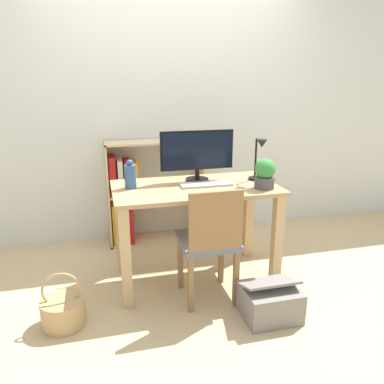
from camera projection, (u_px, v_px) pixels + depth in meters
The scene contains 12 objects.
ground_plane at pixel (195, 277), 3.03m from camera, with size 10.00×10.00×0.00m, color #CCB284.
wall_back at pixel (169, 105), 3.58m from camera, with size 8.00×0.05×2.60m.
desk at pixel (195, 206), 2.85m from camera, with size 1.23×0.66×0.77m.
monitor at pixel (197, 152), 2.89m from camera, with size 0.58×0.18×0.39m.
keyboard at pixel (206, 184), 2.82m from camera, with size 0.39×0.14×0.02m.
vase at pixel (130, 176), 2.72m from camera, with size 0.09×0.09×0.21m.
desk_lamp at pixel (259, 156), 2.87m from camera, with size 0.10×0.19×0.34m.
potted_plant at pixel (265, 174), 2.71m from camera, with size 0.15×0.15×0.22m.
chair at pixel (210, 240), 2.58m from camera, with size 0.40×0.40×0.86m.
bookshelf at pixel (136, 196), 3.57m from camera, with size 0.91×0.28×0.99m.
basket at pixel (63, 311), 2.42m from camera, with size 0.28×0.28×0.37m.
storage_box at pixel (270, 301), 2.50m from camera, with size 0.37×0.37×0.28m.
Camera 1 is at (-0.69, -2.61, 1.54)m, focal length 35.00 mm.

